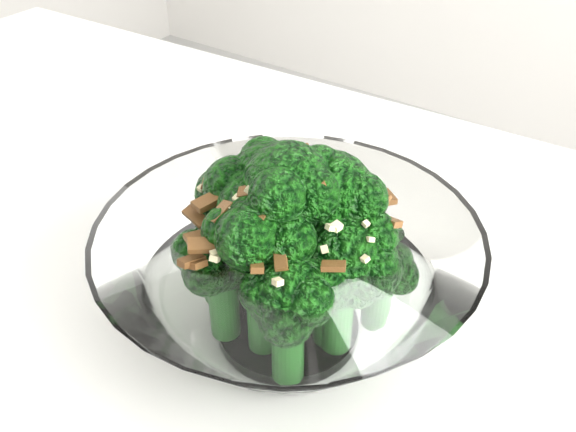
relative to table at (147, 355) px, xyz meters
The scene contains 2 objects.
table is the anchor object (origin of this frame).
broccoli_dish 0.18m from the table, 16.54° to the left, with size 0.24×0.24×0.15m.
Camera 1 is at (0.40, -0.30, 1.08)m, focal length 40.00 mm.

